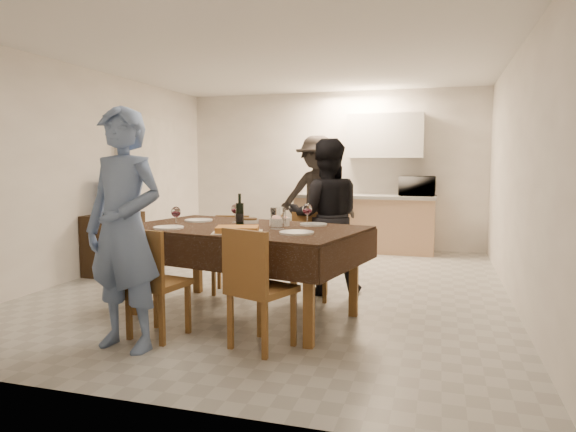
# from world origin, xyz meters

# --- Properties ---
(floor) EXTENTS (5.00, 6.00, 0.02)m
(floor) POSITION_xyz_m (0.00, 0.00, 0.00)
(floor) COLOR #A9A9A4
(floor) RESTS_ON ground
(ceiling) EXTENTS (5.00, 6.00, 0.02)m
(ceiling) POSITION_xyz_m (0.00, 0.00, 2.60)
(ceiling) COLOR white
(ceiling) RESTS_ON wall_back
(wall_back) EXTENTS (5.00, 0.02, 2.60)m
(wall_back) POSITION_xyz_m (0.00, 3.00, 1.30)
(wall_back) COLOR white
(wall_back) RESTS_ON floor
(wall_front) EXTENTS (5.00, 0.02, 2.60)m
(wall_front) POSITION_xyz_m (0.00, -3.00, 1.30)
(wall_front) COLOR white
(wall_front) RESTS_ON floor
(wall_left) EXTENTS (0.02, 6.00, 2.60)m
(wall_left) POSITION_xyz_m (-2.50, 0.00, 1.30)
(wall_left) COLOR white
(wall_left) RESTS_ON floor
(wall_right) EXTENTS (0.02, 6.00, 2.60)m
(wall_right) POSITION_xyz_m (2.50, 0.00, 1.30)
(wall_right) COLOR white
(wall_right) RESTS_ON floor
(stub_partition) EXTENTS (0.15, 1.40, 2.10)m
(stub_partition) POSITION_xyz_m (-2.42, 1.20, 1.05)
(stub_partition) COLOR white
(stub_partition) RESTS_ON floor
(kitchen_base_cabinet) EXTENTS (2.20, 0.60, 0.86)m
(kitchen_base_cabinet) POSITION_xyz_m (0.60, 2.68, 0.43)
(kitchen_base_cabinet) COLOR tan
(kitchen_base_cabinet) RESTS_ON floor
(kitchen_worktop) EXTENTS (2.24, 0.64, 0.05)m
(kitchen_worktop) POSITION_xyz_m (0.60, 2.68, 0.89)
(kitchen_worktop) COLOR #9B9B97
(kitchen_worktop) RESTS_ON kitchen_base_cabinet
(upper_cabinet) EXTENTS (1.20, 0.34, 0.70)m
(upper_cabinet) POSITION_xyz_m (0.90, 2.82, 1.85)
(upper_cabinet) COLOR silver
(upper_cabinet) RESTS_ON wall_back
(dining_table) EXTENTS (2.36, 1.67, 0.84)m
(dining_table) POSITION_xyz_m (0.02, -1.17, 0.80)
(dining_table) COLOR black
(dining_table) RESTS_ON floor
(chair_near_left) EXTENTS (0.47, 0.48, 0.49)m
(chair_near_left) POSITION_xyz_m (-0.43, -2.00, 0.56)
(chair_near_left) COLOR brown
(chair_near_left) RESTS_ON floor
(chair_near_right) EXTENTS (0.55, 0.57, 0.51)m
(chair_near_right) POSITION_xyz_m (0.47, -2.01, 0.57)
(chair_near_right) COLOR brown
(chair_near_right) RESTS_ON floor
(chair_far_left) EXTENTS (0.45, 0.46, 0.45)m
(chair_far_left) POSITION_xyz_m (-0.43, -0.50, 0.51)
(chair_far_left) COLOR brown
(chair_far_left) RESTS_ON floor
(chair_far_right) EXTENTS (0.48, 0.48, 0.49)m
(chair_far_right) POSITION_xyz_m (0.47, -0.50, 0.55)
(chair_far_right) COLOR brown
(chair_far_right) RESTS_ON floor
(console) EXTENTS (0.42, 0.83, 0.77)m
(console) POSITION_xyz_m (-2.28, 0.11, 0.38)
(console) COLOR black
(console) RESTS_ON floor
(water_jug) EXTENTS (0.30, 0.30, 0.45)m
(water_jug) POSITION_xyz_m (-2.28, 0.11, 0.99)
(water_jug) COLOR #4165AF
(water_jug) RESTS_ON console
(wine_bottle) EXTENTS (0.08, 0.08, 0.30)m
(wine_bottle) POSITION_xyz_m (-0.03, -1.12, 0.99)
(wine_bottle) COLOR black
(wine_bottle) RESTS_ON dining_table
(water_pitcher) EXTENTS (0.13, 0.13, 0.19)m
(water_pitcher) POSITION_xyz_m (0.37, -1.22, 0.93)
(water_pitcher) COLOR white
(water_pitcher) RESTS_ON dining_table
(savoury_tart) EXTENTS (0.49, 0.42, 0.05)m
(savoury_tart) POSITION_xyz_m (0.12, -1.55, 0.86)
(savoury_tart) COLOR gold
(savoury_tart) RESTS_ON dining_table
(salad_bowl) EXTENTS (0.19, 0.19, 0.07)m
(salad_bowl) POSITION_xyz_m (0.32, -0.99, 0.88)
(salad_bowl) COLOR white
(salad_bowl) RESTS_ON dining_table
(mushroom_dish) EXTENTS (0.19, 0.19, 0.03)m
(mushroom_dish) POSITION_xyz_m (-0.03, -0.89, 0.85)
(mushroom_dish) COLOR white
(mushroom_dish) RESTS_ON dining_table
(wine_glass_a) EXTENTS (0.09, 0.09, 0.19)m
(wine_glass_a) POSITION_xyz_m (-0.53, -1.42, 0.94)
(wine_glass_a) COLOR white
(wine_glass_a) RESTS_ON dining_table
(wine_glass_b) EXTENTS (0.09, 0.09, 0.21)m
(wine_glass_b) POSITION_xyz_m (0.57, -0.92, 0.94)
(wine_glass_b) COLOR white
(wine_glass_b) RESTS_ON dining_table
(wine_glass_c) EXTENTS (0.08, 0.08, 0.18)m
(wine_glass_c) POSITION_xyz_m (-0.18, -0.87, 0.93)
(wine_glass_c) COLOR white
(wine_glass_c) RESTS_ON dining_table
(plate_near_left) EXTENTS (0.27, 0.27, 0.02)m
(plate_near_left) POSITION_xyz_m (-0.58, -1.47, 0.85)
(plate_near_left) COLOR white
(plate_near_left) RESTS_ON dining_table
(plate_near_right) EXTENTS (0.29, 0.29, 0.02)m
(plate_near_right) POSITION_xyz_m (0.62, -1.47, 0.85)
(plate_near_right) COLOR white
(plate_near_right) RESTS_ON dining_table
(plate_far_left) EXTENTS (0.28, 0.28, 0.02)m
(plate_far_left) POSITION_xyz_m (-0.58, -0.87, 0.85)
(plate_far_left) COLOR white
(plate_far_left) RESTS_ON dining_table
(plate_far_right) EXTENTS (0.26, 0.26, 0.01)m
(plate_far_right) POSITION_xyz_m (0.62, -0.87, 0.85)
(plate_far_right) COLOR white
(plate_far_right) RESTS_ON dining_table
(microwave) EXTENTS (0.55, 0.37, 0.30)m
(microwave) POSITION_xyz_m (1.42, 2.68, 1.06)
(microwave) COLOR silver
(microwave) RESTS_ON kitchen_worktop
(person_near) EXTENTS (0.72, 0.52, 1.85)m
(person_near) POSITION_xyz_m (-0.53, -2.22, 0.92)
(person_near) COLOR #5F78A9
(person_near) RESTS_ON floor
(person_far) EXTENTS (0.96, 0.84, 1.69)m
(person_far) POSITION_xyz_m (0.57, -0.12, 0.84)
(person_far) COLOR black
(person_far) RESTS_ON floor
(person_kitchen) EXTENTS (1.19, 0.68, 1.84)m
(person_kitchen) POSITION_xyz_m (-0.08, 2.23, 0.92)
(person_kitchen) COLOR black
(person_kitchen) RESTS_ON floor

